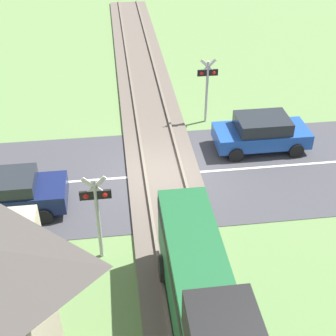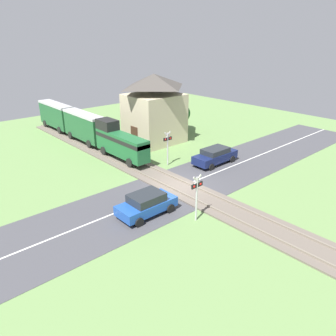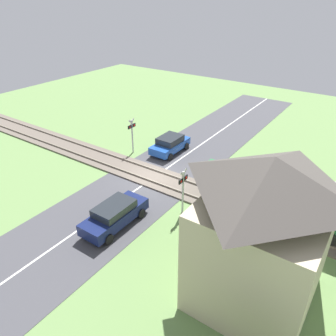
# 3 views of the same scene
# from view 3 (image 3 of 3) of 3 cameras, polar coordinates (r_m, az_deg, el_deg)

# --- Properties ---
(ground_plane) EXTENTS (60.00, 60.00, 0.00)m
(ground_plane) POSITION_cam_3_polar(r_m,az_deg,el_deg) (24.22, -2.46, -1.68)
(ground_plane) COLOR #66894C
(road_surface) EXTENTS (48.00, 6.40, 0.02)m
(road_surface) POSITION_cam_3_polar(r_m,az_deg,el_deg) (24.21, -2.46, -1.66)
(road_surface) COLOR #424247
(road_surface) RESTS_ON ground_plane
(track_bed) EXTENTS (2.80, 48.00, 0.24)m
(track_bed) POSITION_cam_3_polar(r_m,az_deg,el_deg) (24.18, -2.46, -1.54)
(track_bed) COLOR #665B51
(track_bed) RESTS_ON ground_plane
(car_near_crossing) EXTENTS (3.84, 1.89, 1.44)m
(car_near_crossing) POSITION_cam_3_polar(r_m,az_deg,el_deg) (27.66, 0.36, 4.20)
(car_near_crossing) COLOR #1E4CA8
(car_near_crossing) RESTS_ON ground_plane
(car_far_side) EXTENTS (4.34, 1.82, 1.44)m
(car_far_side) POSITION_cam_3_polar(r_m,az_deg,el_deg) (19.41, -9.26, -7.97)
(car_far_side) COLOR #141E4C
(car_far_side) RESTS_ON ground_plane
(crossing_signal_west_approach) EXTENTS (0.90, 0.18, 3.02)m
(crossing_signal_west_approach) POSITION_cam_3_polar(r_m,az_deg,el_deg) (27.33, -6.29, 6.39)
(crossing_signal_west_approach) COLOR #B7B7B7
(crossing_signal_west_approach) RESTS_ON ground_plane
(crossing_signal_east_approach) EXTENTS (0.90, 0.18, 3.02)m
(crossing_signal_east_approach) POSITION_cam_3_polar(r_m,az_deg,el_deg) (19.56, 2.63, -3.11)
(crossing_signal_east_approach) COLOR #B7B7B7
(crossing_signal_east_approach) RESTS_ON ground_plane
(station_building) EXTENTS (5.64, 5.13, 7.02)m
(station_building) POSITION_cam_3_polar(r_m,az_deg,el_deg) (14.15, 16.05, -11.22)
(station_building) COLOR #C6B793
(station_building) RESTS_ON ground_plane
(pedestrian_by_station) EXTENTS (0.43, 0.43, 1.72)m
(pedestrian_by_station) POSITION_cam_3_polar(r_m,az_deg,el_deg) (18.90, 14.97, -9.77)
(pedestrian_by_station) COLOR #2D4C8E
(pedestrian_by_station) RESTS_ON ground_plane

